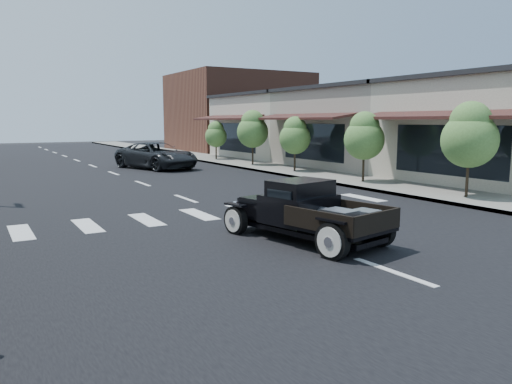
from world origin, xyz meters
TOP-DOWN VIEW (x-y plane):
  - ground at (0.00, 0.00)m, footprint 120.00×120.00m
  - road at (0.00, 15.00)m, footprint 14.00×80.00m
  - road_markings at (0.00, 10.00)m, footprint 12.00×60.00m
  - sidewalk_right at (8.50, 15.00)m, footprint 3.00×80.00m
  - storefront_mid at (15.00, 13.00)m, footprint 10.00×9.00m
  - storefront_far at (15.00, 22.00)m, footprint 10.00×9.00m
  - far_building_right at (15.50, 32.00)m, footprint 11.00×10.00m
  - small_tree_a at (8.30, 1.76)m, footprint 1.90×1.90m
  - small_tree_b at (8.30, 6.99)m, footprint 1.74×1.74m
  - small_tree_c at (8.30, 12.26)m, footprint 1.64×1.64m
  - small_tree_d at (8.30, 16.73)m, footprint 1.88×1.88m
  - small_tree_e at (8.30, 21.82)m, footprint 1.50×1.50m
  - hotrod_pickup at (0.04, -0.21)m, footprint 2.76×4.48m
  - second_car at (2.84, 18.36)m, footprint 4.03×5.96m

SIDE VIEW (x-z plane):
  - ground at x=0.00m, z-range 0.00..0.00m
  - road_markings at x=0.00m, z-range -0.03..0.03m
  - road at x=0.00m, z-range 0.00..0.02m
  - sidewalk_right at x=8.50m, z-range 0.00..0.15m
  - hotrod_pickup at x=0.04m, z-range 0.00..1.45m
  - second_car at x=2.84m, z-range 0.00..1.52m
  - small_tree_e at x=8.30m, z-range 0.15..2.64m
  - small_tree_c at x=8.30m, z-range 0.15..2.89m
  - small_tree_b at x=8.30m, z-range 0.15..3.06m
  - small_tree_d at x=8.30m, z-range 0.15..3.28m
  - small_tree_a at x=8.30m, z-range 0.15..3.31m
  - storefront_mid at x=15.00m, z-range 0.00..4.50m
  - storefront_far at x=15.00m, z-range 0.00..4.50m
  - far_building_right at x=15.50m, z-range 0.00..7.00m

